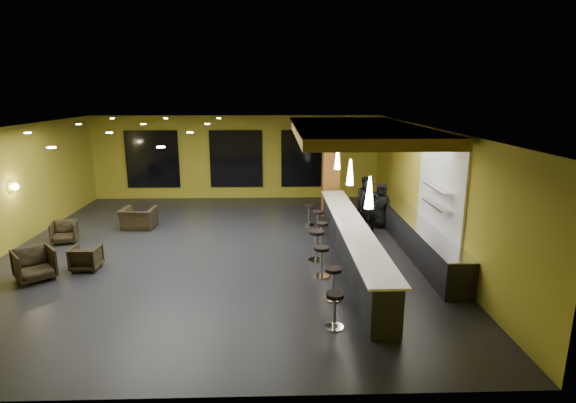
{
  "coord_description": "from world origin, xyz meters",
  "views": [
    {
      "loc": [
        1.6,
        -12.38,
        4.48
      ],
      "look_at": [
        2.0,
        0.5,
        1.3
      ],
      "focal_mm": 28.0,
      "sensor_mm": 36.0,
      "label": 1
    }
  ],
  "objects_px": {
    "bar_stool_2": "(321,258)",
    "staff_c": "(381,206)",
    "armchair_a": "(34,264)",
    "armchair_c": "(64,232)",
    "column": "(331,169)",
    "armchair_d": "(139,218)",
    "bar_stool_6": "(309,213)",
    "bar_stool_1": "(333,280)",
    "staff_a": "(369,208)",
    "staff_b": "(366,200)",
    "bar_stool_3": "(316,242)",
    "bar_stool_0": "(335,306)",
    "pendant_2": "(337,159)",
    "bar_stool_5": "(318,220)",
    "pendant_1": "(350,172)",
    "armchair_b": "(86,258)",
    "prep_counter": "(419,239)",
    "pendant_0": "(369,193)",
    "bar_stool_4": "(322,231)"
  },
  "relations": [
    {
      "from": "bar_stool_2",
      "to": "staff_c",
      "type": "bearing_deg",
      "value": 59.49
    },
    {
      "from": "armchair_a",
      "to": "armchair_c",
      "type": "distance_m",
      "value": 2.84
    },
    {
      "from": "column",
      "to": "armchair_d",
      "type": "height_order",
      "value": "column"
    },
    {
      "from": "armchair_a",
      "to": "armchair_c",
      "type": "relative_size",
      "value": 1.19
    },
    {
      "from": "staff_c",
      "to": "bar_stool_6",
      "type": "distance_m",
      "value": 2.41
    },
    {
      "from": "bar_stool_1",
      "to": "staff_a",
      "type": "bearing_deg",
      "value": 69.43
    },
    {
      "from": "staff_b",
      "to": "armchair_d",
      "type": "xyz_separation_m",
      "value": [
        -7.7,
        -0.33,
        -0.48
      ]
    },
    {
      "from": "bar_stool_3",
      "to": "column",
      "type": "bearing_deg",
      "value": 78.47
    },
    {
      "from": "bar_stool_3",
      "to": "bar_stool_0",
      "type": "bearing_deg",
      "value": -89.58
    },
    {
      "from": "bar_stool_0",
      "to": "pendant_2",
      "type": "bearing_deg",
      "value": 82.08
    },
    {
      "from": "staff_b",
      "to": "bar_stool_5",
      "type": "height_order",
      "value": "staff_b"
    },
    {
      "from": "pendant_1",
      "to": "armchair_b",
      "type": "relative_size",
      "value": 1.02
    },
    {
      "from": "prep_counter",
      "to": "pendant_2",
      "type": "height_order",
      "value": "pendant_2"
    },
    {
      "from": "armchair_d",
      "to": "bar_stool_5",
      "type": "distance_m",
      "value": 5.98
    },
    {
      "from": "armchair_b",
      "to": "bar_stool_1",
      "type": "height_order",
      "value": "bar_stool_1"
    },
    {
      "from": "bar_stool_6",
      "to": "pendant_0",
      "type": "bearing_deg",
      "value": -80.62
    },
    {
      "from": "bar_stool_1",
      "to": "bar_stool_2",
      "type": "distance_m",
      "value": 1.27
    },
    {
      "from": "armchair_a",
      "to": "bar_stool_5",
      "type": "xyz_separation_m",
      "value": [
        7.21,
        3.32,
        0.11
      ]
    },
    {
      "from": "staff_a",
      "to": "armchair_c",
      "type": "height_order",
      "value": "staff_a"
    },
    {
      "from": "column",
      "to": "pendant_2",
      "type": "relative_size",
      "value": 5.0
    },
    {
      "from": "bar_stool_3",
      "to": "bar_stool_6",
      "type": "xyz_separation_m",
      "value": [
        0.06,
        3.28,
        -0.08
      ]
    },
    {
      "from": "prep_counter",
      "to": "staff_c",
      "type": "height_order",
      "value": "staff_c"
    },
    {
      "from": "staff_c",
      "to": "bar_stool_4",
      "type": "distance_m",
      "value": 2.9
    },
    {
      "from": "staff_b",
      "to": "pendant_2",
      "type": "bearing_deg",
      "value": -164.27
    },
    {
      "from": "prep_counter",
      "to": "bar_stool_6",
      "type": "height_order",
      "value": "prep_counter"
    },
    {
      "from": "column",
      "to": "pendant_2",
      "type": "xyz_separation_m",
      "value": [
        0.0,
        -1.6,
        0.6
      ]
    },
    {
      "from": "armchair_d",
      "to": "armchair_a",
      "type": "bearing_deg",
      "value": 77.22
    },
    {
      "from": "column",
      "to": "staff_c",
      "type": "height_order",
      "value": "column"
    },
    {
      "from": "pendant_2",
      "to": "bar_stool_5",
      "type": "xyz_separation_m",
      "value": [
        -0.68,
        -0.68,
        -1.85
      ]
    },
    {
      "from": "pendant_2",
      "to": "staff_b",
      "type": "relative_size",
      "value": 0.42
    },
    {
      "from": "bar_stool_0",
      "to": "bar_stool_1",
      "type": "height_order",
      "value": "bar_stool_1"
    },
    {
      "from": "bar_stool_0",
      "to": "bar_stool_2",
      "type": "relative_size",
      "value": 0.93
    },
    {
      "from": "pendant_0",
      "to": "armchair_d",
      "type": "relative_size",
      "value": 0.65
    },
    {
      "from": "armchair_d",
      "to": "bar_stool_1",
      "type": "xyz_separation_m",
      "value": [
        5.81,
        -5.49,
        0.13
      ]
    },
    {
      "from": "bar_stool_1",
      "to": "bar_stool_2",
      "type": "xyz_separation_m",
      "value": [
        -0.12,
        1.27,
        0.02
      ]
    },
    {
      "from": "pendant_2",
      "to": "bar_stool_1",
      "type": "height_order",
      "value": "pendant_2"
    },
    {
      "from": "armchair_a",
      "to": "bar_stool_5",
      "type": "distance_m",
      "value": 7.94
    },
    {
      "from": "bar_stool_4",
      "to": "bar_stool_5",
      "type": "bearing_deg",
      "value": 90.36
    },
    {
      "from": "staff_b",
      "to": "armchair_c",
      "type": "distance_m",
      "value": 9.7
    },
    {
      "from": "prep_counter",
      "to": "bar_stool_0",
      "type": "height_order",
      "value": "prep_counter"
    },
    {
      "from": "armchair_d",
      "to": "bar_stool_3",
      "type": "distance_m",
      "value": 6.48
    },
    {
      "from": "pendant_2",
      "to": "bar_stool_6",
      "type": "height_order",
      "value": "pendant_2"
    },
    {
      "from": "prep_counter",
      "to": "armchair_a",
      "type": "bearing_deg",
      "value": -171.38
    },
    {
      "from": "armchair_d",
      "to": "bar_stool_5",
      "type": "height_order",
      "value": "bar_stool_5"
    },
    {
      "from": "pendant_2",
      "to": "bar_stool_4",
      "type": "relative_size",
      "value": 0.93
    },
    {
      "from": "staff_c",
      "to": "armchair_a",
      "type": "xyz_separation_m",
      "value": [
        -9.39,
        -4.04,
        -0.36
      ]
    },
    {
      "from": "staff_c",
      "to": "armchair_c",
      "type": "relative_size",
      "value": 2.1
    },
    {
      "from": "prep_counter",
      "to": "pendant_0",
      "type": "bearing_deg",
      "value": -128.66
    },
    {
      "from": "prep_counter",
      "to": "armchair_c",
      "type": "xyz_separation_m",
      "value": [
        -10.43,
        1.29,
        -0.1
      ]
    },
    {
      "from": "armchair_c",
      "to": "prep_counter",
      "type": "bearing_deg",
      "value": -22.07
    }
  ]
}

